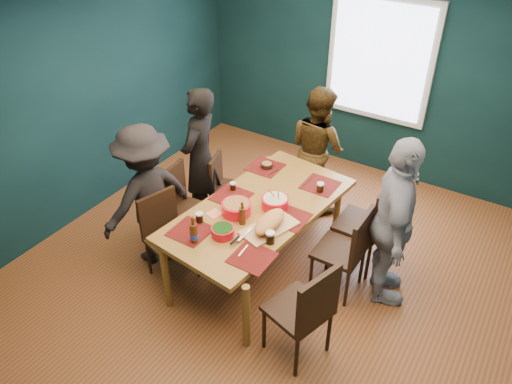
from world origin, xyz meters
TOP-DOWN VIEW (x-y plane):
  - room at (0.00, 0.27)m, footprint 5.01×5.01m
  - dining_table at (-0.19, -0.05)m, footprint 1.26×2.16m
  - chair_left_far at (-1.01, 0.49)m, footprint 0.47×0.47m
  - chair_left_mid at (-1.08, -0.19)m, footprint 0.48×0.48m
  - chair_left_near at (-0.95, -0.61)m, footprint 0.53×0.53m
  - chair_right_far at (0.75, 0.57)m, footprint 0.47×0.47m
  - chair_right_mid at (0.73, 0.10)m, footprint 0.44×0.44m
  - chair_right_near at (0.75, -0.83)m, footprint 0.58×0.58m
  - person_far_left at (-1.21, 0.32)m, footprint 0.51×0.68m
  - person_back at (-0.24, 1.33)m, footprint 0.92×0.84m
  - person_right at (1.06, 0.26)m, footprint 0.79×1.11m
  - person_near_left at (-1.26, -0.51)m, footprint 0.80×1.12m
  - bowl_salad at (-0.33, -0.26)m, footprint 0.29×0.29m
  - bowl_dumpling at (-0.06, 0.03)m, footprint 0.27×0.27m
  - bowl_herbs at (-0.24, -0.60)m, footprint 0.21×0.21m
  - cutting_board at (0.07, -0.30)m, footprint 0.43×0.70m
  - small_bowl at (-0.51, 0.62)m, footprint 0.14×0.14m
  - beer_bottle_a at (-0.40, -0.81)m, footprint 0.08×0.08m
  - beer_bottle_b at (-0.19, -0.36)m, footprint 0.06×0.06m
  - cola_glass_a at (-0.54, -0.56)m, footprint 0.07×0.07m
  - cola_glass_b at (0.18, -0.46)m, footprint 0.09×0.09m
  - cola_glass_c at (0.20, 0.51)m, footprint 0.08×0.08m
  - cola_glass_d at (-0.58, 0.06)m, footprint 0.06×0.06m
  - napkin_a at (0.15, 0.01)m, footprint 0.14×0.14m
  - napkin_b at (-0.50, -0.38)m, footprint 0.15×0.15m
  - napkin_c at (0.20, -0.75)m, footprint 0.20×0.20m

SIDE VIEW (x-z plane):
  - chair_left_far at x=-1.01m, z-range 0.07..0.89m
  - chair_left_near at x=-0.95m, z-range 0.08..1.01m
  - chair_right_mid at x=0.73m, z-range 0.08..1.06m
  - chair_left_mid at x=-1.08m, z-range 0.08..1.07m
  - chair_right_near at x=0.75m, z-range 0.09..1.12m
  - chair_right_far at x=0.75m, z-range 0.09..1.13m
  - dining_table at x=-0.19m, z-range 0.32..1.10m
  - person_back at x=-0.24m, z-range 0.00..1.54m
  - napkin_b at x=-0.50m, z-range 0.78..0.78m
  - napkin_a at x=0.15m, z-range 0.78..0.78m
  - napkin_c at x=0.20m, z-range 0.78..0.78m
  - person_near_left at x=-1.26m, z-range 0.00..1.57m
  - small_bowl at x=-0.51m, z-range 0.78..0.84m
  - cola_glass_d at x=-0.58m, z-range 0.78..0.87m
  - bowl_herbs at x=-0.24m, z-range 0.78..0.88m
  - person_far_left at x=-1.21m, z-range 0.00..1.66m
  - cola_glass_a at x=-0.54m, z-range 0.79..0.89m
  - cola_glass_c at x=0.20m, z-range 0.79..0.89m
  - bowl_dumpling at x=-0.06m, z-range 0.71..0.97m
  - bowl_salad at x=-0.33m, z-range 0.78..0.90m
  - cola_glass_b at x=0.18m, z-range 0.79..0.90m
  - cutting_board at x=0.07m, z-range 0.77..0.92m
  - beer_bottle_b at x=-0.19m, z-range 0.75..1.00m
  - person_right at x=1.06m, z-range 0.00..1.75m
  - beer_bottle_a at x=-0.40m, z-range 0.74..1.02m
  - room at x=0.00m, z-range 0.01..2.73m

